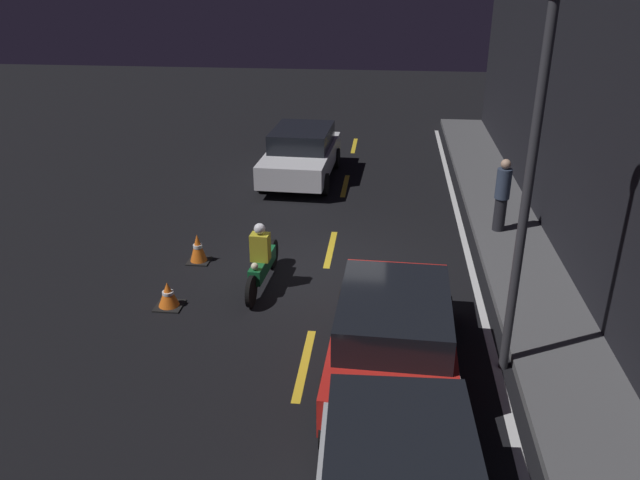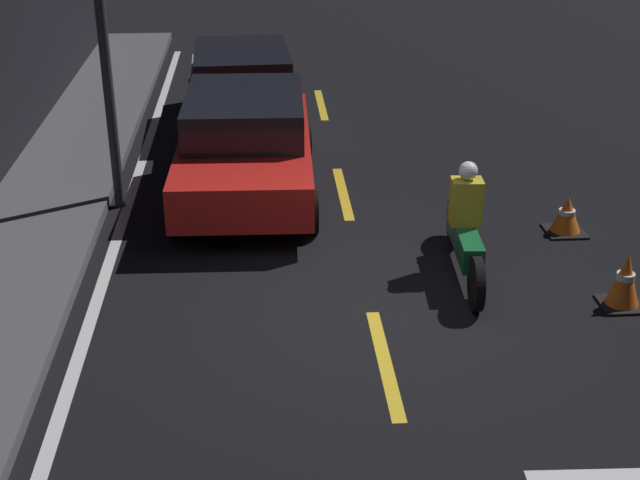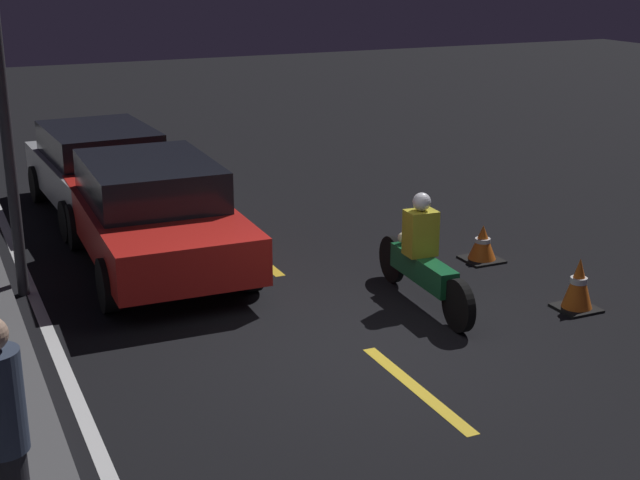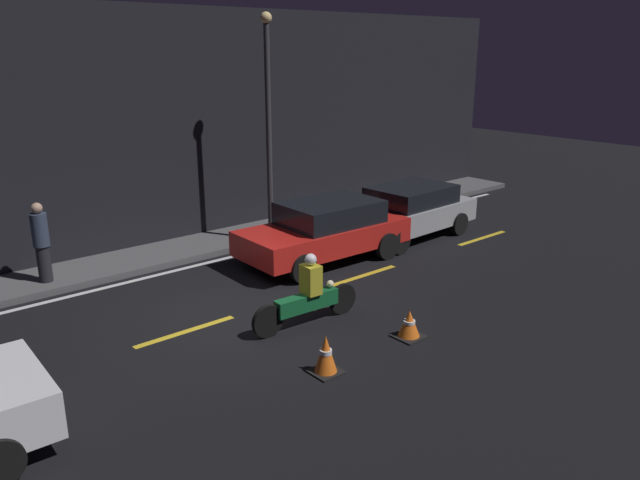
# 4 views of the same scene
# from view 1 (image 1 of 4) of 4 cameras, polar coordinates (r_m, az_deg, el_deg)

# --- Properties ---
(ground_plane) EXTENTS (56.00, 56.00, 0.00)m
(ground_plane) POSITION_cam_1_polar(r_m,az_deg,el_deg) (13.24, 0.57, -2.62)
(ground_plane) COLOR black
(raised_curb) EXTENTS (28.00, 1.64, 0.15)m
(raised_curb) POSITION_cam_1_polar(r_m,az_deg,el_deg) (13.48, 18.36, -3.05)
(raised_curb) COLOR #4C4C4F
(raised_curb) RESTS_ON ground
(building_front) EXTENTS (28.00, 0.30, 5.96)m
(building_front) POSITION_cam_1_polar(r_m,az_deg,el_deg) (12.78, 24.32, 8.53)
(building_front) COLOR black
(building_front) RESTS_ON ground
(lane_dash_a) EXTENTS (2.00, 0.14, 0.01)m
(lane_dash_a) POSITION_cam_1_polar(r_m,az_deg,el_deg) (22.62, 3.15, 8.61)
(lane_dash_a) COLOR gold
(lane_dash_a) RESTS_ON ground
(lane_dash_b) EXTENTS (2.00, 0.14, 0.01)m
(lane_dash_b) POSITION_cam_1_polar(r_m,az_deg,el_deg) (18.31, 2.31, 4.99)
(lane_dash_b) COLOR gold
(lane_dash_b) RESTS_ON ground
(lane_dash_c) EXTENTS (2.00, 0.14, 0.01)m
(lane_dash_c) POSITION_cam_1_polar(r_m,az_deg,el_deg) (14.14, 0.98, -0.83)
(lane_dash_c) COLOR gold
(lane_dash_c) RESTS_ON ground
(lane_dash_d) EXTENTS (2.00, 0.14, 0.01)m
(lane_dash_d) POSITION_cam_1_polar(r_m,az_deg,el_deg) (10.24, -1.44, -11.27)
(lane_dash_d) COLOR gold
(lane_dash_d) RESTS_ON ground
(lane_solid_kerb) EXTENTS (25.20, 0.14, 0.01)m
(lane_solid_kerb) POSITION_cam_1_polar(r_m,az_deg,el_deg) (13.32, 13.82, -3.18)
(lane_solid_kerb) COLOR silver
(lane_solid_kerb) RESTS_ON ground
(sedan_white) EXTENTS (4.33, 2.10, 1.50)m
(sedan_white) POSITION_cam_1_polar(r_m,az_deg,el_deg) (18.75, -1.72, 7.97)
(sedan_white) COLOR silver
(sedan_white) RESTS_ON ground
(taxi_red) EXTENTS (4.20, 2.03, 1.44)m
(taxi_red) POSITION_cam_1_polar(r_m,az_deg,el_deg) (9.70, 6.72, -8.19)
(taxi_red) COLOR red
(taxi_red) RESTS_ON ground
(hatchback_silver) EXTENTS (4.12, 2.04, 1.38)m
(hatchback_silver) POSITION_cam_1_polar(r_m,az_deg,el_deg) (7.35, 7.18, -20.80)
(hatchback_silver) COLOR #9EA0A5
(hatchback_silver) RESTS_ON ground
(motorcycle) EXTENTS (2.32, 0.38, 1.37)m
(motorcycle) POSITION_cam_1_polar(r_m,az_deg,el_deg) (12.38, -5.32, -1.85)
(motorcycle) COLOR black
(motorcycle) RESTS_ON ground
(traffic_cone_near) EXTENTS (0.47, 0.47, 0.64)m
(traffic_cone_near) POSITION_cam_1_polar(r_m,az_deg,el_deg) (13.67, -11.10, -0.76)
(traffic_cone_near) COLOR black
(traffic_cone_near) RESTS_ON ground
(traffic_cone_mid) EXTENTS (0.51, 0.51, 0.51)m
(traffic_cone_mid) POSITION_cam_1_polar(r_m,az_deg,el_deg) (12.03, -13.72, -4.91)
(traffic_cone_mid) COLOR black
(traffic_cone_mid) RESTS_ON ground
(pedestrian) EXTENTS (0.34, 0.34, 1.73)m
(pedestrian) POSITION_cam_1_polar(r_m,az_deg,el_deg) (15.07, 16.31, 4.01)
(pedestrian) COLOR black
(pedestrian) RESTS_ON raised_curb
(street_lamp) EXTENTS (0.28, 0.28, 5.76)m
(street_lamp) POSITION_cam_1_polar(r_m,az_deg,el_deg) (9.19, 18.64, 5.79)
(street_lamp) COLOR #333338
(street_lamp) RESTS_ON ground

